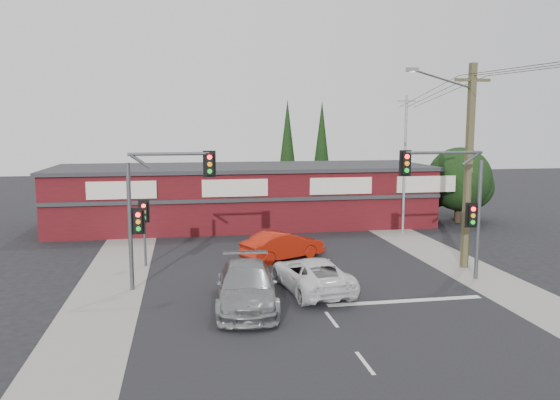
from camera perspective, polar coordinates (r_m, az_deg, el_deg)
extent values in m
plane|color=black|center=(23.26, 3.39, -9.85)|extent=(120.00, 120.00, 0.00)
cube|color=black|center=(27.95, 1.01, -6.79)|extent=(14.00, 70.00, 0.01)
cube|color=gray|center=(27.67, -16.69, -7.27)|extent=(3.00, 70.00, 0.02)
cube|color=gray|center=(30.69, 16.86, -5.80)|extent=(3.00, 70.00, 0.02)
cube|color=silver|center=(22.95, 12.96, -10.24)|extent=(6.50, 0.35, 0.01)
imported|color=silver|center=(23.61, 3.33, -7.75)|extent=(3.03, 5.45, 1.44)
imported|color=gray|center=(21.55, -3.51, -8.97)|extent=(2.84, 5.90, 1.66)
imported|color=#A51A0A|center=(28.97, 0.28, -4.76)|extent=(4.78, 3.41, 1.50)
cube|color=silver|center=(17.16, 8.86, -16.47)|extent=(0.12, 1.60, 0.01)
cube|color=silver|center=(20.47, 5.41, -12.32)|extent=(0.12, 1.60, 0.01)
cube|color=silver|center=(23.91, 3.00, -9.31)|extent=(0.12, 1.60, 0.01)
cube|color=silver|center=(27.43, 1.23, -7.06)|extent=(0.12, 1.60, 0.01)
cube|color=silver|center=(31.00, -0.12, -5.32)|extent=(0.12, 1.60, 0.01)
cube|color=silver|center=(34.60, -1.19, -3.93)|extent=(0.12, 1.60, 0.01)
cube|color=silver|center=(38.23, -2.05, -2.81)|extent=(0.12, 1.60, 0.01)
cube|color=#450D12|center=(39.11, -3.79, 0.36)|extent=(26.00, 8.00, 4.00)
cube|color=#2D2D30|center=(38.89, -3.82, 3.43)|extent=(26.40, 8.40, 0.25)
cube|color=beige|center=(34.94, -16.22, 1.00)|extent=(4.20, 0.12, 1.10)
cube|color=beige|center=(34.87, -4.71, 1.27)|extent=(4.20, 0.12, 1.10)
cube|color=beige|center=(36.19, 6.39, 1.48)|extent=(4.20, 0.12, 1.10)
cube|color=beige|center=(38.31, 15.04, 1.61)|extent=(4.20, 0.12, 1.10)
cube|color=#2D2D30|center=(35.03, -3.06, -0.01)|extent=(26.00, 0.15, 0.25)
cylinder|color=#2D2116|center=(41.97, 18.09, -1.02)|extent=(0.50, 0.50, 1.80)
sphere|color=black|center=(41.69, 18.22, 2.11)|extent=(4.60, 4.60, 4.60)
sphere|color=black|center=(43.36, 19.31, 1.33)|extent=(3.40, 3.40, 3.40)
sphere|color=black|center=(42.44, 15.73, 1.08)|extent=(2.80, 2.80, 2.80)
cylinder|color=#2D2116|center=(46.77, 0.77, 0.36)|extent=(0.24, 0.24, 2.00)
cone|color=black|center=(46.40, 0.78, 5.88)|extent=(1.80, 1.80, 7.50)
cylinder|color=#2D2116|center=(49.46, 4.32, 0.74)|extent=(0.24, 0.24, 2.00)
cone|color=black|center=(49.12, 4.38, 5.96)|extent=(1.80, 1.80, 7.50)
cylinder|color=#47494C|center=(24.05, -15.39, -2.77)|extent=(0.18, 0.18, 5.50)
cylinder|color=#47494C|center=(23.59, -11.54, 4.74)|extent=(3.40, 0.14, 0.14)
cylinder|color=#47494C|center=(23.67, -14.40, 3.93)|extent=(0.82, 0.14, 0.63)
cube|color=black|center=(23.64, -7.38, 3.74)|extent=(0.32, 0.22, 0.95)
cube|color=black|center=(23.71, -7.39, 3.75)|extent=(0.55, 0.04, 1.15)
cylinder|color=#FF0C07|center=(23.49, -7.38, 4.45)|extent=(0.20, 0.06, 0.20)
cylinder|color=orange|center=(23.51, -7.36, 3.72)|extent=(0.20, 0.06, 0.20)
cylinder|color=#0CE526|center=(23.53, -7.35, 2.99)|extent=(0.20, 0.06, 0.20)
cube|color=black|center=(23.98, -14.58, -2.17)|extent=(0.32, 0.22, 0.95)
cube|color=black|center=(24.05, -14.57, -2.14)|extent=(0.55, 0.04, 1.15)
cylinder|color=#FF0C07|center=(23.80, -14.63, -1.51)|extent=(0.20, 0.06, 0.20)
cylinder|color=orange|center=(23.85, -14.60, -2.22)|extent=(0.20, 0.06, 0.20)
cylinder|color=#0CE526|center=(23.90, -14.58, -2.93)|extent=(0.20, 0.06, 0.20)
cylinder|color=#47494C|center=(26.48, 20.03, -2.02)|extent=(0.18, 0.18, 5.50)
cylinder|color=#47494C|center=(25.29, 16.81, 4.76)|extent=(3.60, 0.14, 0.14)
cylinder|color=#47494C|center=(25.90, 19.28, 4.05)|extent=(0.82, 0.14, 0.63)
cube|color=black|center=(24.56, 13.01, 3.76)|extent=(0.32, 0.22, 0.95)
cube|color=black|center=(24.63, 12.94, 3.77)|extent=(0.55, 0.04, 1.15)
cylinder|color=#FF0C07|center=(24.42, 13.15, 4.44)|extent=(0.20, 0.06, 0.20)
cylinder|color=orange|center=(24.44, 13.12, 3.74)|extent=(0.20, 0.06, 0.20)
cylinder|color=#0CE526|center=(24.46, 13.10, 3.04)|extent=(0.20, 0.06, 0.20)
cube|color=black|center=(26.26, 19.39, -1.51)|extent=(0.32, 0.22, 0.95)
cube|color=black|center=(26.32, 19.32, -1.49)|extent=(0.55, 0.04, 1.15)
cylinder|color=#FF0C07|center=(26.11, 19.56, -0.90)|extent=(0.20, 0.06, 0.20)
cylinder|color=orange|center=(26.15, 19.53, -1.55)|extent=(0.20, 0.06, 0.20)
cylinder|color=#0CE526|center=(26.20, 19.50, -2.20)|extent=(0.20, 0.06, 0.20)
cylinder|color=#47494C|center=(28.18, -13.95, -3.79)|extent=(0.12, 0.12, 3.00)
cube|color=black|center=(27.95, -14.03, -1.17)|extent=(0.32, 0.22, 0.95)
cube|color=black|center=(28.02, -14.02, -1.15)|extent=(0.55, 0.04, 1.15)
cylinder|color=#FF0C07|center=(27.78, -14.07, -0.60)|extent=(0.20, 0.06, 0.20)
cylinder|color=orange|center=(27.82, -14.05, -1.22)|extent=(0.20, 0.06, 0.20)
cylinder|color=#0CE526|center=(27.87, -14.03, -1.83)|extent=(0.20, 0.06, 0.20)
cube|color=brown|center=(28.18, 19.09, 3.21)|extent=(0.30, 0.30, 10.00)
cube|color=brown|center=(28.19, 19.48, 11.74)|extent=(1.80, 0.14, 0.14)
cylinder|color=#47494C|center=(27.32, 16.65, 12.00)|extent=(3.23, 0.39, 0.89)
cube|color=slate|center=(26.55, 13.66, 13.10)|extent=(0.55, 0.25, 0.18)
cylinder|color=silver|center=(26.54, 13.65, 12.89)|extent=(0.28, 0.28, 0.05)
cylinder|color=gray|center=(36.52, 12.89, 3.60)|extent=(0.16, 0.16, 9.00)
cube|color=gray|center=(36.46, 13.09, 10.03)|extent=(1.20, 0.10, 0.10)
cylinder|color=black|center=(32.02, 14.89, 10.68)|extent=(0.73, 9.01, 1.22)
cylinder|color=black|center=(32.27, 15.86, 10.62)|extent=(0.52, 9.00, 1.22)
cylinder|color=black|center=(32.53, 16.82, 10.56)|extent=(0.31, 9.00, 1.22)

